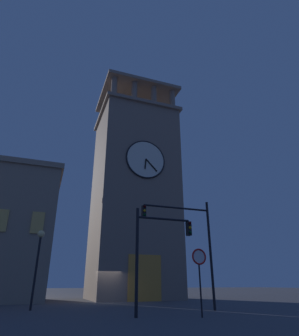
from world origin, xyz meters
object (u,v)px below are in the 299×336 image
Objects in this scene: clocktower at (134,194)px; traffic_signal_near at (189,234)px; street_lamp at (38,252)px; no_horn_sign at (199,262)px; traffic_signal_mid at (156,243)px.

traffic_signal_near is at bearing 87.71° from clocktower.
street_lamp is 1.50× the size of no_horn_sign.
traffic_signal_near is 1.27× the size of traffic_signal_mid.
traffic_signal_mid is (3.08, 2.19, -0.95)m from traffic_signal_near.
street_lamp is at bearing -45.27° from traffic_signal_mid.
clocktower reaches higher than street_lamp.
clocktower is at bearing -95.83° from no_horn_sign.
no_horn_sign is at bearing 69.15° from traffic_signal_near.
traffic_signal_near is 2.12× the size of no_horn_sign.
traffic_signal_near is 3.90m from no_horn_sign.
traffic_signal_near is at bearing -110.85° from no_horn_sign.
clocktower is 8.66× the size of no_horn_sign.
traffic_signal_mid is (3.65, 16.43, -7.69)m from clocktower.
traffic_signal_near reaches higher than no_horn_sign.
clocktower is 4.08× the size of traffic_signal_near.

